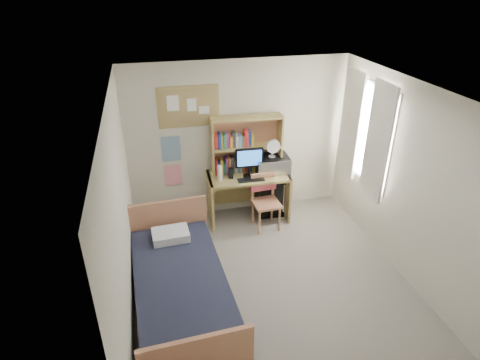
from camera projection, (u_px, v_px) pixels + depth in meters
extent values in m
cube|color=gray|center=(274.00, 288.00, 5.36)|extent=(3.60, 4.20, 0.02)
cube|color=silver|center=(285.00, 96.00, 4.15)|extent=(3.60, 4.20, 0.02)
cube|color=beige|center=(238.00, 140.00, 6.56)|extent=(3.60, 0.04, 2.60)
cube|color=beige|center=(370.00, 347.00, 2.94)|extent=(3.60, 0.04, 2.60)
cube|color=beige|center=(122.00, 224.00, 4.38)|extent=(0.04, 4.20, 2.60)
cube|color=beige|center=(413.00, 187.00, 5.13)|extent=(0.04, 4.20, 2.60)
cube|color=white|center=(365.00, 133.00, 6.01)|extent=(0.10, 1.40, 1.70)
cube|color=silver|center=(378.00, 143.00, 5.66)|extent=(0.04, 0.55, 1.70)
cube|color=silver|center=(351.00, 124.00, 6.35)|extent=(0.04, 0.55, 1.70)
cube|color=tan|center=(189.00, 107.00, 6.10)|extent=(0.94, 0.03, 0.64)
cube|color=#225B8B|center=(171.00, 149.00, 6.35)|extent=(0.30, 0.01, 0.42)
cube|color=#E52847|center=(173.00, 175.00, 6.57)|extent=(0.28, 0.01, 0.36)
cube|color=tan|center=(248.00, 196.00, 6.69)|extent=(1.33, 0.70, 0.82)
cube|color=tan|center=(266.00, 203.00, 6.42)|extent=(0.48, 0.48, 0.91)
cube|color=black|center=(270.00, 193.00, 6.87)|extent=(0.46, 0.46, 0.75)
cube|color=black|center=(181.00, 294.00, 4.83)|extent=(1.17, 2.20, 0.59)
cube|color=tan|center=(247.00, 145.00, 6.42)|extent=(1.15, 0.33, 0.93)
cube|color=black|center=(249.00, 163.00, 6.34)|extent=(0.45, 0.05, 0.48)
cube|color=black|center=(251.00, 180.00, 6.33)|extent=(0.43, 0.15, 0.02)
cube|color=black|center=(231.00, 173.00, 6.36)|extent=(0.07, 0.07, 0.17)
cube|color=black|center=(267.00, 170.00, 6.47)|extent=(0.07, 0.07, 0.17)
cylinder|color=white|center=(220.00, 173.00, 6.28)|extent=(0.08, 0.08, 0.25)
cube|color=#E6576E|center=(262.00, 183.00, 6.47)|extent=(0.43, 0.15, 0.20)
cube|color=#B7B7BC|center=(272.00, 165.00, 6.61)|extent=(0.56, 0.44, 0.32)
cylinder|color=white|center=(272.00, 149.00, 6.47)|extent=(0.24, 0.24, 0.28)
cube|color=white|center=(171.00, 235.00, 5.31)|extent=(0.49, 0.36, 0.11)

